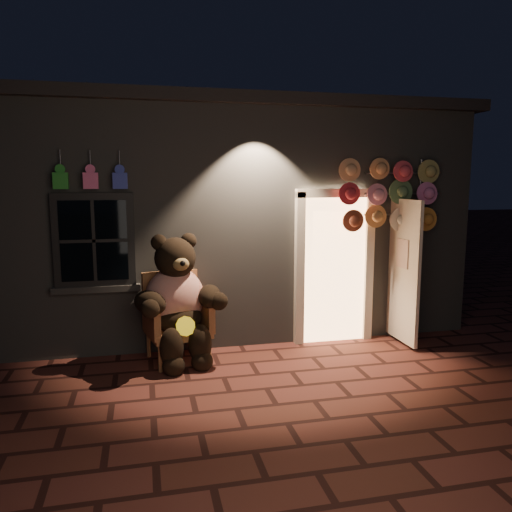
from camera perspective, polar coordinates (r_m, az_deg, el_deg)
name	(u,v)px	position (r m, az deg, el deg)	size (l,w,h in m)	color
ground	(267,389)	(5.77, 1.22, -14.91)	(60.00, 60.00, 0.00)	#5D2A23
shop_building	(215,212)	(9.23, -4.76, 5.06)	(7.30, 5.95, 3.51)	slate
wicker_armchair	(176,316)	(6.59, -9.18, -6.83)	(0.90, 0.84, 1.12)	#AA7341
teddy_bear	(177,301)	(6.39, -8.96, -5.08)	(1.19, 1.04, 1.68)	red
hat_rack	(391,196)	(7.25, 15.17, 6.66)	(1.56, 0.22, 2.62)	#59595E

